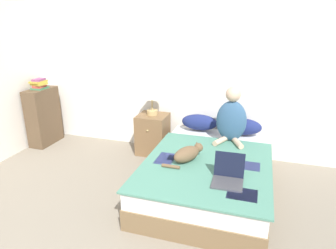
# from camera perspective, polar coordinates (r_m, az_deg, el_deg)

# --- Properties ---
(wall_back) EXTENTS (6.03, 0.05, 2.55)m
(wall_back) POSITION_cam_1_polar(r_m,az_deg,el_deg) (4.49, 4.27, 10.38)
(wall_back) COLOR white
(wall_back) RESTS_ON ground_plane
(bed) EXTENTS (1.41, 2.07, 0.44)m
(bed) POSITION_cam_1_polar(r_m,az_deg,el_deg) (3.70, 7.77, -9.22)
(bed) COLOR brown
(bed) RESTS_ON ground_plane
(pillow_near) EXTENTS (0.53, 0.26, 0.23)m
(pillow_near) POSITION_cam_1_polar(r_m,az_deg,el_deg) (4.41, 6.01, 0.44)
(pillow_near) COLOR navy
(pillow_near) RESTS_ON bed
(pillow_far) EXTENTS (0.53, 0.26, 0.23)m
(pillow_far) POSITION_cam_1_polar(r_m,az_deg,el_deg) (4.34, 14.01, -0.36)
(pillow_far) COLOR navy
(pillow_far) RESTS_ON bed
(person_sitting) EXTENTS (0.40, 0.39, 0.73)m
(person_sitting) POSITION_cam_1_polar(r_m,az_deg,el_deg) (4.01, 12.00, 1.10)
(person_sitting) COLOR #33567A
(person_sitting) RESTS_ON bed
(cat_tabby) EXTENTS (0.39, 0.46, 0.17)m
(cat_tabby) POSITION_cam_1_polar(r_m,az_deg,el_deg) (3.44, 3.74, -5.58)
(cat_tabby) COLOR brown
(cat_tabby) RESTS_ON bed
(laptop_open) EXTENTS (0.31, 0.32, 0.27)m
(laptop_open) POSITION_cam_1_polar(r_m,az_deg,el_deg) (3.09, 11.36, -9.70)
(laptop_open) COLOR #424247
(laptop_open) RESTS_ON bed
(nightstand) EXTENTS (0.44, 0.45, 0.61)m
(nightstand) POSITION_cam_1_polar(r_m,az_deg,el_deg) (4.62, -2.91, -1.81)
(nightstand) COLOR brown
(nightstand) RESTS_ON ground_plane
(table_lamp) EXTENTS (0.31, 0.31, 0.47)m
(table_lamp) POSITION_cam_1_polar(r_m,az_deg,el_deg) (4.45, -3.08, 6.06)
(table_lamp) COLOR tan
(table_lamp) RESTS_ON nightstand
(bookshelf) EXTENTS (0.27, 0.56, 0.93)m
(bookshelf) POSITION_cam_1_polar(r_m,az_deg,el_deg) (5.33, -22.62, 1.41)
(bookshelf) COLOR brown
(bookshelf) RESTS_ON ground_plane
(book_stack_top) EXTENTS (0.21, 0.25, 0.16)m
(book_stack_top) POSITION_cam_1_polar(r_m,az_deg,el_deg) (5.20, -23.36, 7.08)
(book_stack_top) COLOR #3D7A51
(book_stack_top) RESTS_ON bookshelf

